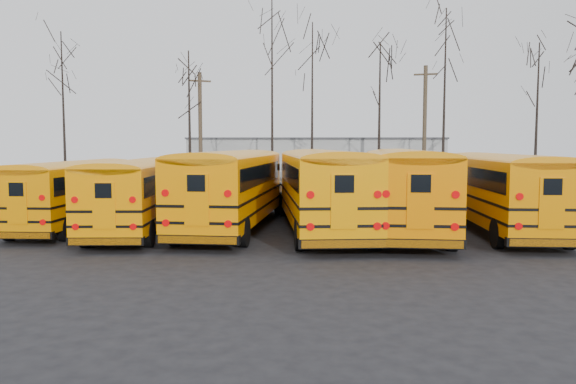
{
  "coord_description": "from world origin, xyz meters",
  "views": [
    {
      "loc": [
        1.13,
        -19.37,
        3.53
      ],
      "look_at": [
        0.41,
        3.35,
        1.6
      ],
      "focal_mm": 35.0,
      "sensor_mm": 36.0,
      "label": 1
    }
  ],
  "objects_px": {
    "bus_d": "(322,184)",
    "bus_e": "(404,183)",
    "utility_pole_left": "(200,135)",
    "bus_c": "(232,183)",
    "bus_a": "(75,188)",
    "bus_f": "(501,186)",
    "bus_b": "(141,189)",
    "utility_pole_right": "(425,129)"
  },
  "relations": [
    {
      "from": "bus_b",
      "to": "utility_pole_right",
      "type": "relative_size",
      "value": 1.21
    },
    {
      "from": "bus_d",
      "to": "utility_pole_left",
      "type": "height_order",
      "value": "utility_pole_left"
    },
    {
      "from": "utility_pole_left",
      "to": "bus_c",
      "type": "bearing_deg",
      "value": -98.4
    },
    {
      "from": "bus_f",
      "to": "utility_pole_right",
      "type": "relative_size",
      "value": 1.3
    },
    {
      "from": "bus_f",
      "to": "utility_pole_left",
      "type": "height_order",
      "value": "utility_pole_left"
    },
    {
      "from": "bus_c",
      "to": "utility_pole_right",
      "type": "height_order",
      "value": "utility_pole_right"
    },
    {
      "from": "bus_d",
      "to": "bus_e",
      "type": "relative_size",
      "value": 1.0
    },
    {
      "from": "bus_d",
      "to": "utility_pole_left",
      "type": "distance_m",
      "value": 15.32
    },
    {
      "from": "bus_a",
      "to": "bus_b",
      "type": "relative_size",
      "value": 0.96
    },
    {
      "from": "bus_a",
      "to": "utility_pole_right",
      "type": "bearing_deg",
      "value": 43.2
    },
    {
      "from": "bus_c",
      "to": "bus_d",
      "type": "bearing_deg",
      "value": -3.63
    },
    {
      "from": "utility_pole_right",
      "to": "bus_f",
      "type": "bearing_deg",
      "value": -76.41
    },
    {
      "from": "bus_c",
      "to": "bus_b",
      "type": "bearing_deg",
      "value": -164.91
    },
    {
      "from": "bus_c",
      "to": "bus_f",
      "type": "relative_size",
      "value": 1.04
    },
    {
      "from": "bus_c",
      "to": "bus_d",
      "type": "xyz_separation_m",
      "value": [
        3.68,
        -0.55,
        0.02
      ]
    },
    {
      "from": "bus_b",
      "to": "bus_f",
      "type": "xyz_separation_m",
      "value": [
        14.44,
        0.38,
        0.13
      ]
    },
    {
      "from": "bus_a",
      "to": "bus_f",
      "type": "relative_size",
      "value": 0.9
    },
    {
      "from": "bus_e",
      "to": "utility_pole_right",
      "type": "bearing_deg",
      "value": 80.08
    },
    {
      "from": "bus_a",
      "to": "bus_c",
      "type": "relative_size",
      "value": 0.86
    },
    {
      "from": "utility_pole_left",
      "to": "bus_f",
      "type": "bearing_deg",
      "value": -66.35
    },
    {
      "from": "bus_b",
      "to": "bus_d",
      "type": "bearing_deg",
      "value": -1.87
    },
    {
      "from": "bus_c",
      "to": "bus_e",
      "type": "bearing_deg",
      "value": 1.18
    },
    {
      "from": "bus_b",
      "to": "utility_pole_left",
      "type": "height_order",
      "value": "utility_pole_left"
    },
    {
      "from": "bus_a",
      "to": "utility_pole_left",
      "type": "height_order",
      "value": "utility_pole_left"
    },
    {
      "from": "bus_b",
      "to": "bus_a",
      "type": "bearing_deg",
      "value": 158.5
    },
    {
      "from": "utility_pole_left",
      "to": "bus_e",
      "type": "bearing_deg",
      "value": -75.66
    },
    {
      "from": "bus_c",
      "to": "bus_e",
      "type": "relative_size",
      "value": 0.98
    },
    {
      "from": "bus_a",
      "to": "bus_e",
      "type": "relative_size",
      "value": 0.85
    },
    {
      "from": "bus_e",
      "to": "utility_pole_right",
      "type": "height_order",
      "value": "utility_pole_right"
    },
    {
      "from": "bus_b",
      "to": "bus_e",
      "type": "relative_size",
      "value": 0.88
    },
    {
      "from": "bus_c",
      "to": "utility_pole_right",
      "type": "xyz_separation_m",
      "value": [
        11.24,
        16.37,
        2.64
      ]
    },
    {
      "from": "bus_e",
      "to": "utility_pole_left",
      "type": "height_order",
      "value": "utility_pole_left"
    },
    {
      "from": "bus_e",
      "to": "bus_f",
      "type": "height_order",
      "value": "bus_e"
    },
    {
      "from": "bus_f",
      "to": "utility_pole_left",
      "type": "relative_size",
      "value": 1.44
    },
    {
      "from": "bus_d",
      "to": "bus_f",
      "type": "bearing_deg",
      "value": -3.25
    },
    {
      "from": "bus_a",
      "to": "bus_e",
      "type": "bearing_deg",
      "value": -2.05
    },
    {
      "from": "bus_a",
      "to": "bus_f",
      "type": "distance_m",
      "value": 17.56
    },
    {
      "from": "utility_pole_left",
      "to": "bus_d",
      "type": "bearing_deg",
      "value": -85.51
    },
    {
      "from": "utility_pole_right",
      "to": "bus_a",
      "type": "bearing_deg",
      "value": -123.38
    },
    {
      "from": "bus_d",
      "to": "bus_e",
      "type": "distance_m",
      "value": 3.25
    },
    {
      "from": "bus_a",
      "to": "bus_b",
      "type": "height_order",
      "value": "bus_b"
    },
    {
      "from": "utility_pole_left",
      "to": "bus_b",
      "type": "bearing_deg",
      "value": -114.23
    }
  ]
}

